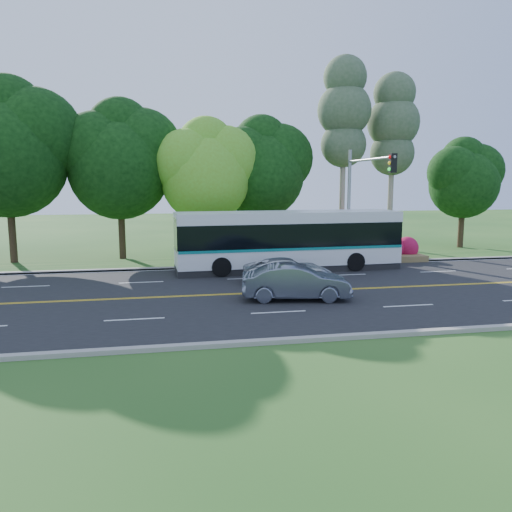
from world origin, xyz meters
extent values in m
plane|color=#204D19|center=(0.00, 0.00, 0.00)|extent=(120.00, 120.00, 0.00)
cube|color=black|center=(0.00, 0.00, 0.01)|extent=(60.00, 14.00, 0.02)
cube|color=#9A958B|center=(0.00, 7.15, 0.07)|extent=(60.00, 0.30, 0.15)
cube|color=#9A958B|center=(0.00, -7.15, 0.07)|extent=(60.00, 0.30, 0.15)
cube|color=#204D19|center=(0.00, 9.00, 0.05)|extent=(60.00, 4.00, 0.10)
cube|color=gold|center=(0.00, -0.08, 0.02)|extent=(57.00, 0.10, 0.00)
cube|color=gold|center=(0.00, 0.08, 0.02)|extent=(57.00, 0.10, 0.00)
cube|color=silver|center=(-6.00, -3.50, 0.02)|extent=(2.20, 0.12, 0.00)
cube|color=silver|center=(-0.50, -3.50, 0.02)|extent=(2.20, 0.12, 0.00)
cube|color=silver|center=(5.00, -3.50, 0.02)|extent=(2.20, 0.12, 0.00)
cube|color=silver|center=(-11.50, 3.50, 0.02)|extent=(2.20, 0.12, 0.00)
cube|color=silver|center=(-6.00, 3.50, 0.02)|extent=(2.20, 0.12, 0.00)
cube|color=silver|center=(-0.50, 3.50, 0.02)|extent=(2.20, 0.12, 0.00)
cube|color=silver|center=(5.00, 3.50, 0.02)|extent=(2.20, 0.12, 0.00)
cube|color=silver|center=(10.50, 3.50, 0.02)|extent=(2.20, 0.12, 0.00)
cube|color=silver|center=(0.00, 6.85, 0.02)|extent=(57.00, 0.12, 0.00)
cube|color=silver|center=(0.00, -6.85, 0.02)|extent=(57.00, 0.12, 0.00)
cylinder|color=black|center=(-14.00, 11.00, 1.98)|extent=(0.44, 0.44, 3.96)
sphere|color=black|center=(-14.00, 11.00, 6.48)|extent=(7.20, 7.20, 7.20)
sphere|color=black|center=(-12.38, 11.30, 7.92)|extent=(5.76, 5.76, 5.76)
sphere|color=black|center=(-13.90, 11.40, 9.18)|extent=(4.68, 4.68, 4.68)
cylinder|color=black|center=(-7.50, 12.00, 1.80)|extent=(0.44, 0.44, 3.60)
sphere|color=black|center=(-7.50, 12.00, 5.91)|extent=(6.60, 6.60, 6.60)
sphere|color=black|center=(-6.02, 12.30, 7.23)|extent=(5.28, 5.28, 5.28)
sphere|color=black|center=(-8.82, 11.80, 7.06)|extent=(4.95, 4.95, 4.95)
sphere|color=black|center=(-7.40, 12.40, 8.38)|extent=(4.29, 4.29, 4.29)
cylinder|color=black|center=(-2.00, 11.00, 1.62)|extent=(0.44, 0.44, 3.24)
sphere|color=#69A021|center=(-2.00, 11.00, 5.27)|extent=(5.80, 5.80, 5.80)
sphere|color=#69A021|center=(-0.69, 11.30, 6.43)|extent=(4.64, 4.64, 4.64)
sphere|color=#69A021|center=(-3.16, 10.80, 6.29)|extent=(4.35, 4.35, 4.35)
sphere|color=#69A021|center=(-1.90, 11.40, 7.45)|extent=(3.77, 3.77, 3.77)
cylinder|color=black|center=(2.00, 12.50, 1.71)|extent=(0.44, 0.44, 3.42)
sphere|color=black|center=(2.00, 12.50, 5.52)|extent=(6.00, 6.00, 6.00)
sphere|color=black|center=(3.35, 12.80, 6.72)|extent=(4.80, 4.80, 4.80)
sphere|color=black|center=(0.80, 12.30, 6.57)|extent=(4.50, 4.50, 4.50)
sphere|color=black|center=(2.10, 12.90, 7.77)|extent=(3.90, 3.90, 3.90)
cylinder|color=gray|center=(8.00, 12.50, 4.90)|extent=(0.40, 0.40, 9.80)
sphere|color=#3C5334|center=(8.00, 12.50, 7.70)|extent=(3.23, 3.23, 3.23)
sphere|color=#3C5334|center=(8.00, 12.50, 10.08)|extent=(3.80, 3.80, 3.80)
sphere|color=#3C5334|center=(8.00, 12.50, 12.32)|extent=(3.04, 3.04, 3.04)
cylinder|color=gray|center=(12.00, 13.00, 4.55)|extent=(0.40, 0.40, 9.10)
sphere|color=#3C5334|center=(12.00, 13.00, 7.15)|extent=(3.23, 3.23, 3.23)
sphere|color=#3C5334|center=(12.00, 13.00, 9.36)|extent=(3.80, 3.80, 3.80)
sphere|color=#3C5334|center=(12.00, 13.00, 11.44)|extent=(3.04, 3.04, 3.04)
cylinder|color=black|center=(18.00, 13.00, 1.53)|extent=(0.44, 0.44, 3.06)
sphere|color=black|center=(18.00, 13.00, 4.88)|extent=(5.20, 5.20, 5.20)
sphere|color=black|center=(19.17, 13.30, 5.92)|extent=(4.16, 4.16, 4.16)
sphere|color=black|center=(16.96, 12.80, 5.79)|extent=(3.90, 3.90, 3.90)
sphere|color=black|center=(18.10, 13.40, 6.83)|extent=(3.38, 3.38, 3.38)
sphere|color=maroon|center=(3.00, 8.20, 0.75)|extent=(1.50, 1.50, 1.50)
sphere|color=maroon|center=(4.00, 8.20, 0.75)|extent=(1.50, 1.50, 1.50)
sphere|color=maroon|center=(5.00, 8.20, 0.75)|extent=(1.50, 1.50, 1.50)
sphere|color=maroon|center=(6.00, 8.20, 0.75)|extent=(1.50, 1.50, 1.50)
sphere|color=maroon|center=(7.00, 8.20, 0.75)|extent=(1.50, 1.50, 1.50)
sphere|color=maroon|center=(8.00, 8.20, 0.75)|extent=(1.50, 1.50, 1.50)
sphere|color=maroon|center=(9.00, 8.20, 0.75)|extent=(1.50, 1.50, 1.50)
sphere|color=maroon|center=(10.00, 8.20, 0.75)|extent=(1.50, 1.50, 1.50)
sphere|color=maroon|center=(11.00, 8.20, 0.75)|extent=(1.50, 1.50, 1.50)
cube|color=olive|center=(10.00, 7.40, 0.20)|extent=(3.50, 1.40, 0.40)
cylinder|color=gray|center=(6.50, 7.30, 3.50)|extent=(0.20, 0.20, 7.00)
cylinder|color=gray|center=(6.50, 4.30, 6.30)|extent=(0.14, 6.00, 0.14)
cube|color=black|center=(6.50, 1.50, 6.00)|extent=(0.32, 0.28, 0.95)
sphere|color=red|center=(6.33, 1.50, 6.30)|extent=(0.18, 0.18, 0.18)
sphere|color=yellow|center=(6.33, 1.50, 6.00)|extent=(0.18, 0.18, 0.18)
sphere|color=#19D833|center=(6.33, 1.50, 5.70)|extent=(0.18, 0.18, 0.18)
cube|color=silver|center=(2.25, 5.65, 0.93)|extent=(12.99, 3.26, 1.07)
cube|color=black|center=(2.25, 5.65, 2.13)|extent=(12.92, 3.29, 1.33)
cube|color=silver|center=(2.25, 5.65, 3.09)|extent=(12.99, 3.26, 0.60)
cube|color=#0D7573|center=(2.25, 5.65, 1.40)|extent=(12.92, 3.30, 0.15)
cube|color=black|center=(-4.16, 5.39, 2.23)|extent=(0.16, 2.52, 1.83)
cube|color=#19E54C|center=(-4.15, 5.39, 3.26)|extent=(0.12, 1.64, 0.24)
cube|color=black|center=(2.25, 5.65, 0.21)|extent=(12.98, 3.15, 0.38)
cylinder|color=black|center=(-1.82, 4.20, 0.56)|extent=(1.09, 0.34, 1.07)
cylinder|color=black|center=(-1.92, 6.76, 0.56)|extent=(1.09, 0.34, 1.07)
cylinder|color=black|center=(5.91, 4.51, 0.56)|extent=(1.09, 0.34, 1.07)
cylinder|color=black|center=(5.80, 7.08, 0.56)|extent=(1.09, 0.34, 1.07)
imported|color=slate|center=(0.73, -1.57, 0.79)|extent=(4.86, 2.35, 1.53)
imported|color=silver|center=(1.33, 2.09, 0.64)|extent=(4.52, 2.13, 1.25)
camera|label=1|loc=(-4.92, -21.99, 5.08)|focal=35.00mm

